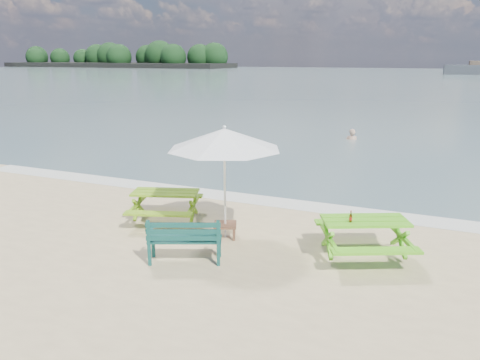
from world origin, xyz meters
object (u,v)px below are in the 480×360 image
at_px(picnic_table_left, 166,207).
at_px(patio_umbrella, 224,139).
at_px(park_bench, 185,248).
at_px(side_table, 225,230).
at_px(picnic_table_right, 364,239).
at_px(beer_bottle, 351,218).
at_px(swimmer, 351,146).

bearing_deg(picnic_table_left, patio_umbrella, -12.89).
bearing_deg(park_bench, side_table, 82.18).
height_order(park_bench, patio_umbrella, patio_umbrella).
bearing_deg(picnic_table_right, beer_bottle, -131.76).
bearing_deg(patio_umbrella, picnic_table_right, 2.92).
xyz_separation_m(side_table, swimmer, (0.29, 14.30, -0.53)).
bearing_deg(park_bench, beer_bottle, 24.16).
distance_m(patio_umbrella, beer_bottle, 3.14).
xyz_separation_m(picnic_table_left, patio_umbrella, (1.83, -0.42, 1.90)).
height_order(side_table, beer_bottle, beer_bottle).
bearing_deg(swimmer, beer_bottle, -80.07).
height_order(picnic_table_left, side_table, picnic_table_left).
distance_m(side_table, beer_bottle, 2.90).
distance_m(park_bench, swimmer, 15.79).
relative_size(patio_umbrella, beer_bottle, 14.19).
xyz_separation_m(picnic_table_left, side_table, (1.83, -0.42, -0.20)).
xyz_separation_m(park_bench, beer_bottle, (3.01, 1.35, 0.61)).
height_order(picnic_table_right, patio_umbrella, patio_umbrella).
height_order(park_bench, side_table, park_bench).
relative_size(park_bench, side_table, 2.31).
height_order(picnic_table_left, patio_umbrella, patio_umbrella).
relative_size(park_bench, beer_bottle, 6.55).
distance_m(picnic_table_left, swimmer, 14.06).
xyz_separation_m(picnic_table_left, beer_bottle, (4.64, -0.54, 0.52)).
relative_size(picnic_table_right, swimmer, 1.38).
relative_size(side_table, beer_bottle, 2.84).
bearing_deg(beer_bottle, picnic_table_right, 48.24).
distance_m(picnic_table_left, picnic_table_right, 4.89).
bearing_deg(picnic_table_right, patio_umbrella, -177.08).
bearing_deg(picnic_table_left, picnic_table_right, -3.08).
xyz_separation_m(picnic_table_right, park_bench, (-3.26, -1.63, -0.11)).
xyz_separation_m(picnic_table_right, patio_umbrella, (-3.06, -0.16, 1.88)).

